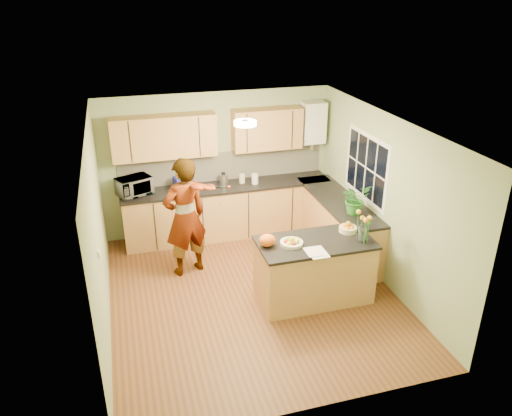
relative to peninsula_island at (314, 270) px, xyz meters
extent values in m
plane|color=#553518|center=(-0.82, 0.33, -0.46)|extent=(4.50, 4.50, 0.00)
cube|color=white|center=(-0.82, 0.33, 2.04)|extent=(4.00, 4.50, 0.02)
cube|color=#97AA7A|center=(-0.82, 2.58, 0.79)|extent=(4.00, 0.02, 2.50)
cube|color=#97AA7A|center=(-0.82, -1.92, 0.79)|extent=(4.00, 0.02, 2.50)
cube|color=#97AA7A|center=(-2.82, 0.33, 0.79)|extent=(0.02, 4.50, 2.50)
cube|color=#97AA7A|center=(1.18, 0.33, 0.79)|extent=(0.02, 4.50, 2.50)
cube|color=#BD814B|center=(-0.72, 2.28, -0.01)|extent=(3.60, 0.60, 0.90)
cube|color=black|center=(-0.72, 2.27, 0.46)|extent=(3.64, 0.62, 0.04)
cube|color=#BD814B|center=(0.88, 1.18, -0.01)|extent=(0.60, 2.20, 0.90)
cube|color=black|center=(0.87, 1.18, 0.46)|extent=(0.62, 2.24, 0.04)
cube|color=beige|center=(-0.72, 2.57, 0.74)|extent=(3.60, 0.02, 0.52)
cube|color=#BD814B|center=(-1.72, 2.41, 1.39)|extent=(1.70, 0.34, 0.70)
cube|color=#BD814B|center=(0.03, 2.41, 1.39)|extent=(1.20, 0.34, 0.70)
cube|color=white|center=(0.88, 2.42, 1.44)|extent=(0.40, 0.30, 0.72)
cylinder|color=#BABABF|center=(0.88, 2.42, 1.04)|extent=(0.06, 0.06, 0.20)
cube|color=white|center=(1.18, 0.93, 1.09)|extent=(0.01, 1.30, 1.05)
cube|color=black|center=(1.17, 0.93, 1.09)|extent=(0.01, 1.18, 0.92)
cube|color=white|center=(-2.80, -0.27, 0.84)|extent=(0.02, 0.09, 0.09)
cylinder|color=#FFEABF|center=(-0.82, 0.63, 2.00)|extent=(0.30, 0.30, 0.06)
cylinder|color=white|center=(-0.82, 0.63, 2.03)|extent=(0.10, 0.10, 0.02)
cube|color=#BD814B|center=(0.00, 0.00, -0.02)|extent=(1.55, 0.78, 0.87)
cube|color=black|center=(0.00, 0.00, 0.44)|extent=(1.59, 0.82, 0.04)
cylinder|color=beige|center=(-0.35, 0.00, 0.48)|extent=(0.31, 0.31, 0.05)
cylinder|color=beige|center=(0.55, 0.15, 0.49)|extent=(0.25, 0.25, 0.07)
cylinder|color=silver|center=(0.60, -0.18, 0.57)|extent=(0.11, 0.11, 0.23)
ellipsoid|color=#DF5C12|center=(-0.68, 0.05, 0.54)|extent=(0.27, 0.25, 0.17)
cube|color=white|center=(-0.10, -0.30, 0.46)|extent=(0.24, 0.33, 0.01)
imported|color=#D7AB83|center=(-1.61, 1.21, 0.48)|extent=(0.79, 0.65, 1.87)
imported|color=white|center=(-2.28, 2.30, 0.63)|extent=(0.64, 0.55, 0.30)
cube|color=navy|center=(-1.47, 2.30, 0.60)|extent=(0.33, 0.27, 0.23)
cylinder|color=#BABABF|center=(-0.78, 2.29, 0.59)|extent=(0.15, 0.15, 0.21)
sphere|color=black|center=(-0.78, 2.29, 0.73)|extent=(0.08, 0.08, 0.08)
cylinder|color=beige|center=(-0.44, 2.33, 0.56)|extent=(0.11, 0.11, 0.16)
cylinder|color=white|center=(-0.23, 2.23, 0.57)|extent=(0.14, 0.14, 0.18)
imported|color=#2B7426|center=(0.88, 0.63, 0.72)|extent=(0.49, 0.45, 0.47)
camera|label=1|loc=(-2.43, -5.56, 3.68)|focal=35.00mm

